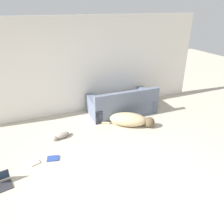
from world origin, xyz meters
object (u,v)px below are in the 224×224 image
object	(u,v)px
laptop_open	(1,181)
book_blue	(53,158)
couch	(122,105)
book_cream	(35,163)
dog	(130,120)
cat	(61,136)

from	to	relation	value
laptop_open	book_blue	world-z (taller)	laptop_open
book_blue	couch	bearing A→B (deg)	32.13
book_cream	book_blue	bearing A→B (deg)	-0.31
dog	cat	world-z (taller)	dog
couch	dog	world-z (taller)	couch
cat	book_cream	xyz separation A→B (m)	(-0.66, -0.70, -0.05)
book_cream	book_blue	size ratio (longest dim) A/B	0.80
book_blue	dog	bearing A→B (deg)	16.26
laptop_open	dog	bearing A→B (deg)	6.90
laptop_open	book_blue	xyz separation A→B (m)	(0.92, 0.35, -0.07)
cat	laptop_open	size ratio (longest dim) A/B	1.37
couch	laptop_open	xyz separation A→B (m)	(-3.09, -1.71, -0.17)
couch	cat	distance (m)	1.98
couch	laptop_open	distance (m)	3.53
cat	book_blue	bearing A→B (deg)	49.18
laptop_open	cat	bearing A→B (deg)	29.73
laptop_open	couch	bearing A→B (deg)	18.20
couch	laptop_open	size ratio (longest dim) A/B	5.03
dog	cat	size ratio (longest dim) A/B	2.47
book_cream	book_blue	distance (m)	0.35
couch	dog	bearing A→B (deg)	81.79
book_cream	book_blue	world-z (taller)	same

